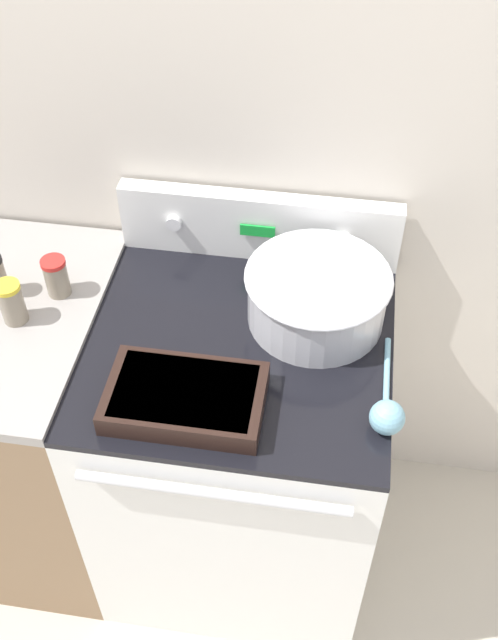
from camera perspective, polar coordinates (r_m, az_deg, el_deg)
ground_plane at (r=2.39m, az=-1.96°, el=-23.14°), size 12.00×12.00×0.00m
kitchen_wall at (r=1.86m, az=1.14°, el=14.04°), size 8.00×0.05×2.50m
stove_range at (r=2.14m, az=-0.61°, el=-10.01°), size 0.73×0.73×0.92m
control_panel at (r=1.95m, az=0.79°, el=7.17°), size 0.73×0.07×0.19m
side_counter at (r=2.28m, az=-16.09°, el=-7.61°), size 0.49×0.70×0.93m
mixing_bowl at (r=1.78m, az=5.21°, el=1.97°), size 0.35×0.35×0.14m
casserole_dish at (r=1.64m, az=-4.89°, el=-5.86°), size 0.34×0.21×0.06m
ladle at (r=1.63m, az=10.47°, el=-7.02°), size 0.08×0.29×0.08m
spice_jar_red_cap at (r=1.90m, az=-14.47°, el=3.22°), size 0.06×0.06×0.11m
spice_jar_yellow_cap at (r=1.86m, az=-17.64°, el=1.29°), size 0.06×0.06×0.11m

